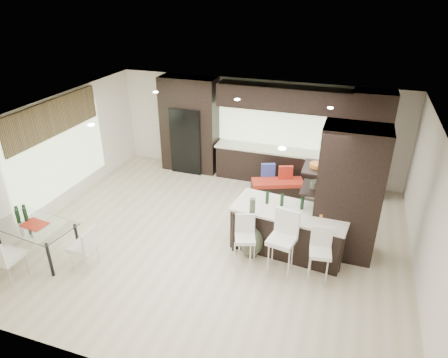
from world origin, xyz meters
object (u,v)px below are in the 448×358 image
(stool_mid, at_px, (281,251))
(bench, at_px, (277,190))
(floor_vase, at_px, (252,228))
(chair_end, at_px, (83,249))
(dining_table, at_px, (38,240))
(stool_left, at_px, (245,247))
(chair_near, at_px, (8,260))
(stool_right, at_px, (319,262))
(kitchen_island, at_px, (289,230))

(stool_mid, bearing_deg, bench, 113.32)
(floor_vase, bearing_deg, chair_end, -154.79)
(floor_vase, relative_size, chair_end, 1.60)
(bench, xyz_separation_m, dining_table, (-4.03, -3.89, 0.12))
(stool_left, xyz_separation_m, chair_near, (-3.99, -1.80, 0.03))
(stool_right, xyz_separation_m, dining_table, (-5.40, -1.04, -0.07))
(stool_mid, height_order, dining_table, stool_mid)
(bench, bearing_deg, floor_vase, -112.02)
(stool_left, distance_m, floor_vase, 0.42)
(stool_right, bearing_deg, chair_end, -174.23)
(stool_left, xyz_separation_m, stool_right, (1.41, -0.00, 0.01))
(chair_near, bearing_deg, stool_mid, 20.41)
(chair_end, bearing_deg, chair_near, 125.73)
(stool_left, bearing_deg, stool_right, -18.51)
(kitchen_island, height_order, dining_table, kitchen_island)
(stool_left, relative_size, chair_near, 0.94)
(floor_vase, height_order, dining_table, floor_vase)
(bench, bearing_deg, stool_left, -112.70)
(stool_mid, xyz_separation_m, bench, (-0.66, 2.89, -0.28))
(kitchen_island, distance_m, floor_vase, 0.82)
(bench, distance_m, chair_near, 6.15)
(kitchen_island, relative_size, dining_table, 1.49)
(kitchen_island, bearing_deg, chair_near, -144.90)
(dining_table, bearing_deg, kitchen_island, 28.05)
(stool_right, height_order, chair_end, stool_right)
(chair_near, bearing_deg, stool_left, 24.18)
(stool_mid, bearing_deg, chair_near, -149.05)
(kitchen_island, bearing_deg, stool_right, -41.88)
(stool_right, relative_size, floor_vase, 0.67)
(floor_vase, xyz_separation_m, chair_end, (-2.95, -1.39, -0.25))
(floor_vase, bearing_deg, dining_table, -160.94)
(stool_mid, bearing_deg, chair_end, -154.19)
(stool_left, height_order, bench, stool_left)
(bench, distance_m, chair_end, 4.89)
(chair_end, bearing_deg, dining_table, 90.38)
(floor_vase, bearing_deg, bench, 89.80)
(kitchen_island, relative_size, stool_right, 2.63)
(stool_right, xyz_separation_m, chair_end, (-4.33, -1.04, -0.03))
(floor_vase, xyz_separation_m, dining_table, (-4.02, -1.39, -0.29))
(stool_right, height_order, floor_vase, floor_vase)
(stool_mid, distance_m, chair_end, 3.76)
(kitchen_island, xyz_separation_m, bench, (-0.66, 2.06, -0.23))
(kitchen_island, height_order, bench, kitchen_island)
(dining_table, bearing_deg, bench, 50.76)
(chair_end, bearing_deg, floor_vase, -64.41)
(stool_right, distance_m, chair_near, 5.69)
(bench, bearing_deg, dining_table, -157.88)
(kitchen_island, distance_m, stool_left, 1.06)
(stool_right, distance_m, chair_end, 4.45)
(bench, height_order, floor_vase, floor_vase)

